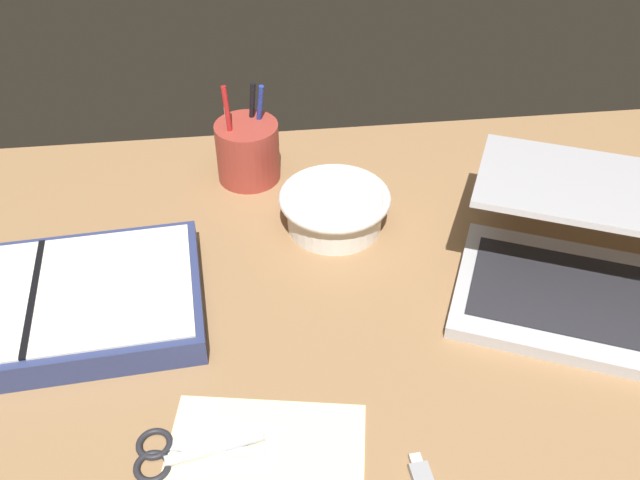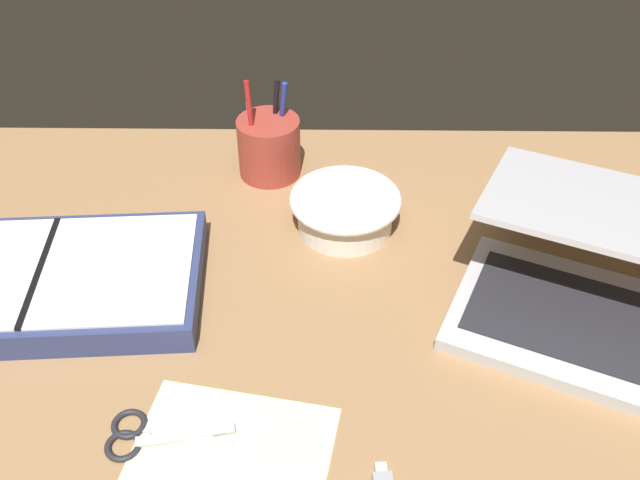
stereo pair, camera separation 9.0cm
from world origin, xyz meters
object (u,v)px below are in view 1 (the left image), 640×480
laptop (587,261)px  bowl (335,208)px  pen_cup (248,151)px  scissors (170,454)px  planner (37,307)px

laptop → bowl: laptop is taller
bowl → pen_cup: (-11.69, 13.93, 1.61)cm
scissors → bowl: bearing=59.5°
bowl → scissors: 42.23cm
pen_cup → planner: (-27.23, -28.03, -2.77)cm
laptop → planner: 68.97cm
laptop → pen_cup: bearing=167.5°
pen_cup → planner: 39.18cm
pen_cup → scissors: bearing=-101.8°
laptop → planner: laptop is taller
bowl → scissors: bearing=-121.6°
planner → scissors: planner is taller
bowl → pen_cup: pen_cup is taller
planner → scissors: size_ratio=3.06×
bowl → pen_cup: size_ratio=0.98×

